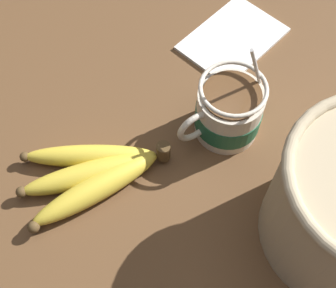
% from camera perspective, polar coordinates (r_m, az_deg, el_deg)
% --- Properties ---
extents(table, '(1.35, 1.35, 0.03)m').
position_cam_1_polar(table, '(0.71, 4.29, 0.03)').
color(table, brown).
rests_on(table, ground).
extents(coffee_mug, '(0.16, 0.10, 0.17)m').
position_cam_1_polar(coffee_mug, '(0.67, 7.51, 3.63)').
color(coffee_mug, beige).
rests_on(coffee_mug, table).
extents(banana_bunch, '(0.22, 0.14, 0.04)m').
position_cam_1_polar(banana_bunch, '(0.66, -9.06, -3.71)').
color(banana_bunch, '#4C381E').
rests_on(banana_bunch, table).
extents(napkin, '(0.19, 0.16, 0.01)m').
position_cam_1_polar(napkin, '(0.82, 7.91, 12.60)').
color(napkin, white).
rests_on(napkin, table).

